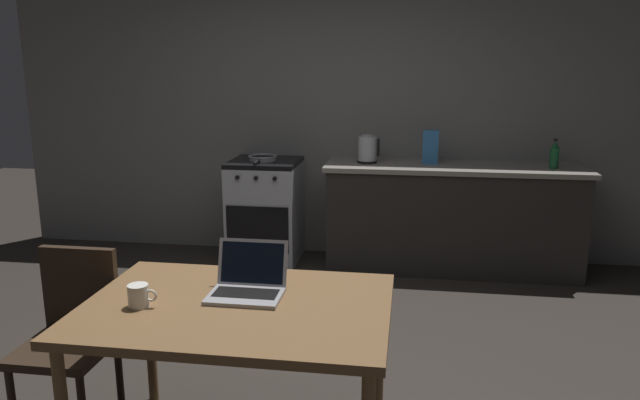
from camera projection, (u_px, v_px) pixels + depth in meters
The scene contains 12 objects.
ground_plane at pixel (265, 373), 3.46m from camera, with size 12.00×12.00×0.00m, color #2D2823.
back_wall at pixel (357, 107), 5.38m from camera, with size 6.40×0.10×2.73m, color slate.
kitchen_counter at pixel (452, 217), 5.13m from camera, with size 2.16×0.64×0.91m.
stove_oven at pixel (266, 211), 5.36m from camera, with size 0.60×0.62×0.91m.
dining_table at pixel (237, 318), 2.57m from camera, with size 1.31×0.92×0.75m.
chair at pixel (72, 330), 2.84m from camera, with size 0.40×0.40×0.89m.
laptop at pixel (248, 285), 2.65m from camera, with size 0.32×0.29×0.22m.
electric_kettle at pixel (367, 149), 5.10m from camera, with size 0.19×0.17×0.24m.
bottle at pixel (554, 155), 4.84m from camera, with size 0.07×0.07×0.24m.
frying_pan at pixel (262, 158), 5.23m from camera, with size 0.25×0.43×0.05m.
coffee_mug at pixel (139, 296), 2.51m from camera, with size 0.13×0.09×0.10m.
cereal_box at pixel (430, 147), 5.04m from camera, with size 0.13×0.05×0.29m.
Camera 1 is at (0.78, -3.06, 1.76)m, focal length 33.60 mm.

